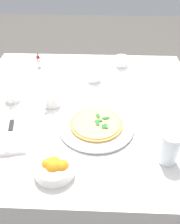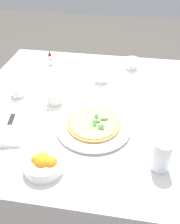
{
  "view_description": "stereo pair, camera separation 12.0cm",
  "coord_description": "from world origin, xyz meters",
  "px_view_note": "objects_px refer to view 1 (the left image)",
  "views": [
    {
      "loc": [
        1.05,
        0.07,
        1.47
      ],
      "look_at": [
        0.09,
        0.03,
        0.75
      ],
      "focal_mm": 41.37,
      "sensor_mm": 36.0,
      "label": 1
    },
    {
      "loc": [
        1.04,
        0.19,
        1.47
      ],
      "look_at": [
        0.09,
        0.03,
        0.75
      ],
      "focal_mm": 41.37,
      "sensor_mm": 36.0,
      "label": 2
    }
  ],
  "objects_px": {
    "coffee_cup_center_back": "(13,96)",
    "pepper_shaker": "(38,60)",
    "coffee_cup_near_right": "(121,62)",
    "napkin_folded": "(11,135)",
    "pizza_plate": "(96,126)",
    "dinner_knife": "(10,133)",
    "water_glass_back_corner": "(169,150)",
    "citrus_bowl": "(55,167)",
    "salt_shaker": "(39,64)",
    "hot_sauce_bottle": "(39,60)",
    "pizza": "(96,124)",
    "coffee_cup_far_left": "(52,102)",
    "coffee_cup_near_left": "(94,77)"
  },
  "relations": [
    {
      "from": "citrus_bowl",
      "to": "water_glass_back_corner",
      "type": "bearing_deg",
      "value": 100.35
    },
    {
      "from": "dinner_knife",
      "to": "salt_shaker",
      "type": "bearing_deg",
      "value": 169.98
    },
    {
      "from": "coffee_cup_near_right",
      "to": "dinner_knife",
      "type": "relative_size",
      "value": 0.68
    },
    {
      "from": "pizza_plate",
      "to": "coffee_cup_near_left",
      "type": "bearing_deg",
      "value": -176.88
    },
    {
      "from": "water_glass_back_corner",
      "to": "citrus_bowl",
      "type": "distance_m",
      "value": 0.43
    },
    {
      "from": "citrus_bowl",
      "to": "hot_sauce_bottle",
      "type": "xyz_separation_m",
      "value": [
        -0.86,
        -0.23,
        0.01
      ]
    },
    {
      "from": "pizza",
      "to": "coffee_cup_near_left",
      "type": "distance_m",
      "value": 0.41
    },
    {
      "from": "water_glass_back_corner",
      "to": "hot_sauce_bottle",
      "type": "height_order",
      "value": "water_glass_back_corner"
    },
    {
      "from": "pizza_plate",
      "to": "water_glass_back_corner",
      "type": "xyz_separation_m",
      "value": [
        0.18,
        0.27,
        0.04
      ]
    },
    {
      "from": "citrus_bowl",
      "to": "hot_sauce_bottle",
      "type": "bearing_deg",
      "value": -164.9
    },
    {
      "from": "pizza",
      "to": "citrus_bowl",
      "type": "height_order",
      "value": "citrus_bowl"
    },
    {
      "from": "water_glass_back_corner",
      "to": "salt_shaker",
      "type": "relative_size",
      "value": 2.22
    },
    {
      "from": "coffee_cup_near_left",
      "to": "citrus_bowl",
      "type": "xyz_separation_m",
      "value": [
        0.67,
        -0.12,
        0.0
      ]
    },
    {
      "from": "dinner_knife",
      "to": "pepper_shaker",
      "type": "xyz_separation_m",
      "value": [
        -0.71,
        -0.03,
        0.0
      ]
    },
    {
      "from": "citrus_bowl",
      "to": "salt_shaker",
      "type": "bearing_deg",
      "value": -165.06
    },
    {
      "from": "pizza_plate",
      "to": "pepper_shaker",
      "type": "bearing_deg",
      "value": -148.48
    },
    {
      "from": "napkin_folded",
      "to": "salt_shaker",
      "type": "xyz_separation_m",
      "value": [
        -0.65,
        -0.01,
        0.02
      ]
    },
    {
      "from": "pizza_plate",
      "to": "pizza",
      "type": "xyz_separation_m",
      "value": [
        -0.0,
        0.0,
        0.01
      ]
    },
    {
      "from": "hot_sauce_bottle",
      "to": "salt_shaker",
      "type": "relative_size",
      "value": 1.48
    },
    {
      "from": "napkin_folded",
      "to": "hot_sauce_bottle",
      "type": "relative_size",
      "value": 2.93
    },
    {
      "from": "coffee_cup_near_right",
      "to": "dinner_knife",
      "type": "bearing_deg",
      "value": -36.31
    },
    {
      "from": "coffee_cup_center_back",
      "to": "pepper_shaker",
      "type": "relative_size",
      "value": 2.36
    },
    {
      "from": "citrus_bowl",
      "to": "salt_shaker",
      "type": "xyz_separation_m",
      "value": [
        -0.83,
        -0.22,
        -0.0
      ]
    },
    {
      "from": "pizza_plate",
      "to": "water_glass_back_corner",
      "type": "bearing_deg",
      "value": 56.7
    },
    {
      "from": "pizza_plate",
      "to": "dinner_knife",
      "type": "relative_size",
      "value": 1.69
    },
    {
      "from": "coffee_cup_center_back",
      "to": "water_glass_back_corner",
      "type": "relative_size",
      "value": 1.06
    },
    {
      "from": "coffee_cup_near_left",
      "to": "pizza",
      "type": "bearing_deg",
      "value": 3.22
    },
    {
      "from": "pizza",
      "to": "dinner_knife",
      "type": "xyz_separation_m",
      "value": [
        0.08,
        -0.36,
        -0.0
      ]
    },
    {
      "from": "coffee_cup_near_left",
      "to": "napkin_folded",
      "type": "bearing_deg",
      "value": -34.89
    },
    {
      "from": "citrus_bowl",
      "to": "pepper_shaker",
      "type": "relative_size",
      "value": 2.67
    },
    {
      "from": "coffee_cup_near_right",
      "to": "pepper_shaker",
      "type": "height_order",
      "value": "coffee_cup_near_right"
    },
    {
      "from": "pizza",
      "to": "coffee_cup_far_left",
      "type": "bearing_deg",
      "value": -125.76
    },
    {
      "from": "coffee_cup_center_back",
      "to": "coffee_cup_far_left",
      "type": "height_order",
      "value": "coffee_cup_center_back"
    },
    {
      "from": "dinner_knife",
      "to": "citrus_bowl",
      "type": "distance_m",
      "value": 0.28
    },
    {
      "from": "water_glass_back_corner",
      "to": "salt_shaker",
      "type": "xyz_separation_m",
      "value": [
        -0.75,
        -0.64,
        -0.03
      ]
    },
    {
      "from": "pizza_plate",
      "to": "citrus_bowl",
      "type": "relative_size",
      "value": 2.2
    },
    {
      "from": "coffee_cup_near_left",
      "to": "dinner_knife",
      "type": "xyz_separation_m",
      "value": [
        0.49,
        -0.34,
        -0.0
      ]
    },
    {
      "from": "pizza",
      "to": "salt_shaker",
      "type": "relative_size",
      "value": 4.12
    },
    {
      "from": "pizza",
      "to": "pepper_shaker",
      "type": "distance_m",
      "value": 0.74
    },
    {
      "from": "coffee_cup_far_left",
      "to": "dinner_knife",
      "type": "xyz_separation_m",
      "value": [
        0.24,
        -0.14,
        -0.0
      ]
    },
    {
      "from": "coffee_cup_far_left",
      "to": "dinner_knife",
      "type": "distance_m",
      "value": 0.27
    },
    {
      "from": "coffee_cup_far_left",
      "to": "citrus_bowl",
      "type": "bearing_deg",
      "value": 10.2
    },
    {
      "from": "coffee_cup_near_right",
      "to": "napkin_folded",
      "type": "xyz_separation_m",
      "value": [
        0.68,
        -0.5,
        -0.02
      ]
    },
    {
      "from": "napkin_folded",
      "to": "salt_shaker",
      "type": "relative_size",
      "value": 4.32
    },
    {
      "from": "coffee_cup_near_right",
      "to": "napkin_folded",
      "type": "distance_m",
      "value": 0.84
    },
    {
      "from": "citrus_bowl",
      "to": "dinner_knife",
      "type": "bearing_deg",
      "value": -129.85
    },
    {
      "from": "coffee_cup_near_left",
      "to": "hot_sauce_bottle",
      "type": "relative_size",
      "value": 1.57
    },
    {
      "from": "coffee_cup_center_back",
      "to": "salt_shaker",
      "type": "xyz_separation_m",
      "value": [
        -0.38,
        0.06,
        -0.0
      ]
    },
    {
      "from": "pizza_plate",
      "to": "citrus_bowl",
      "type": "bearing_deg",
      "value": -29.35
    },
    {
      "from": "pizza_plate",
      "to": "coffee_cup_far_left",
      "type": "height_order",
      "value": "coffee_cup_far_left"
    }
  ]
}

